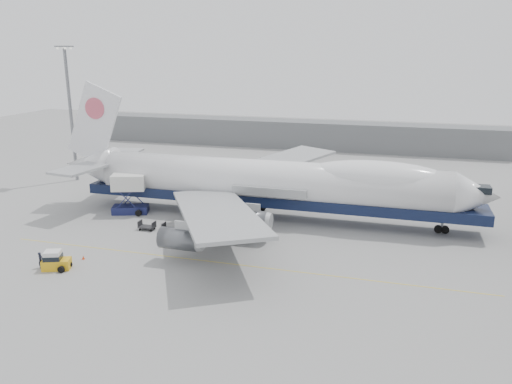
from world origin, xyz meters
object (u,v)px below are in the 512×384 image
(airliner, at_px, (273,182))
(ground_worker, at_px, (41,260))
(baggage_tug, at_px, (55,261))
(catering_truck, at_px, (129,192))

(airliner, bearing_deg, ground_worker, -130.74)
(baggage_tug, height_order, ground_worker, baggage_tug)
(catering_truck, relative_size, baggage_tug, 1.78)
(catering_truck, xyz_separation_m, baggage_tug, (2.19, -21.12, -2.45))
(airliner, height_order, catering_truck, airliner)
(ground_worker, bearing_deg, catering_truck, -10.12)
(airliner, distance_m, baggage_tug, 32.14)
(baggage_tug, relative_size, ground_worker, 1.80)
(airliner, distance_m, catering_truck, 22.36)
(baggage_tug, xyz_separation_m, ground_worker, (-1.88, -0.15, -0.04))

